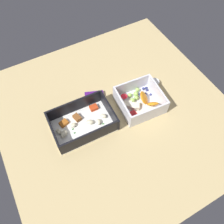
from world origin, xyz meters
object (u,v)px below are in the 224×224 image
pasta_container (82,123)px  fruit_bowl (139,101)px  paper_cup_liner (154,83)px  candy_bar (94,95)px

pasta_container → fruit_bowl: size_ratio=1.34×
pasta_container → paper_cup_liner: pasta_container is taller
pasta_container → fruit_bowl: bearing=-3.3°
paper_cup_liner → candy_bar: bearing=164.2°
fruit_bowl → paper_cup_liner: (10.28, 5.18, -1.17)cm
fruit_bowl → paper_cup_liner: 11.57cm
pasta_container → candy_bar: bearing=48.6°
pasta_container → candy_bar: 13.37cm
fruit_bowl → candy_bar: 17.16cm
pasta_container → paper_cup_liner: bearing=7.7°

